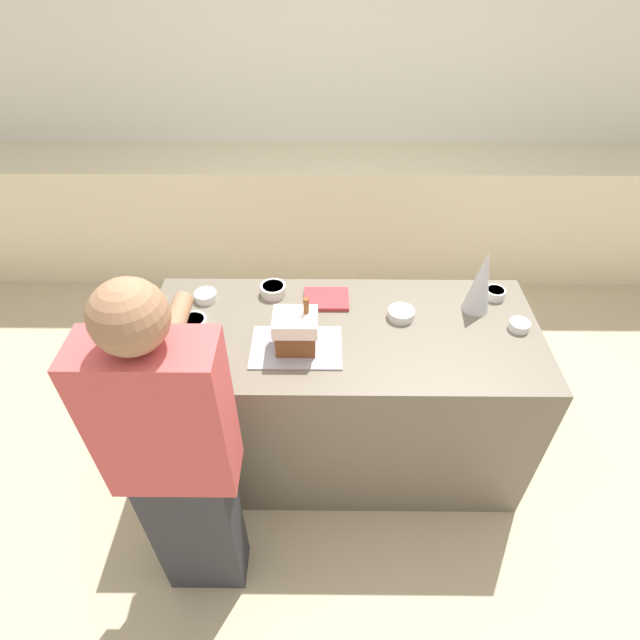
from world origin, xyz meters
TOP-DOWN VIEW (x-y plane):
  - ground_plane at (0.00, 0.00)m, footprint 12.00×12.00m
  - wall_back at (0.00, 2.20)m, footprint 8.00×0.05m
  - back_cabinet_block at (0.00, 1.88)m, footprint 6.00×0.60m
  - kitchen_island at (0.00, 0.00)m, footprint 1.83×0.79m
  - baking_tray at (-0.21, -0.12)m, footprint 0.40×0.27m
  - gingerbread_house at (-0.21, -0.12)m, footprint 0.19×0.16m
  - decorative_tree at (0.64, 0.16)m, footprint 0.13×0.13m
  - candy_bowl_near_tray_left at (-0.34, 0.27)m, footprint 0.13×0.13m
  - candy_bowl_near_tray_right at (-0.67, 0.22)m, footprint 0.11×0.11m
  - candy_bowl_far_right at (-0.69, 0.03)m, footprint 0.13×0.13m
  - candy_bowl_beside_tree at (0.81, 0.02)m, footprint 0.09×0.09m
  - candy_bowl_center_rear at (0.76, 0.25)m, footprint 0.10×0.10m
  - candy_bowl_behind_tray at (0.28, 0.09)m, footprint 0.12×0.12m
  - cookbook at (-0.07, 0.22)m, footprint 0.22×0.17m
  - person at (-0.62, -0.68)m, footprint 0.44×0.56m

SIDE VIEW (x-z plane):
  - ground_plane at x=0.00m, z-range 0.00..0.00m
  - kitchen_island at x=0.00m, z-range 0.00..0.92m
  - back_cabinet_block at x=0.00m, z-range 0.00..0.95m
  - person at x=-0.62m, z-range 0.03..1.72m
  - baking_tray at x=-0.21m, z-range 0.92..0.93m
  - cookbook at x=-0.07m, z-range 0.92..0.94m
  - candy_bowl_far_right at x=-0.69m, z-range 0.92..0.96m
  - candy_bowl_beside_tree at x=0.81m, z-range 0.92..0.96m
  - candy_bowl_near_tray_right at x=-0.67m, z-range 0.92..0.96m
  - candy_bowl_behind_tray at x=0.28m, z-range 0.92..0.96m
  - candy_bowl_center_rear at x=0.76m, z-range 0.92..0.97m
  - candy_bowl_near_tray_left at x=-0.34m, z-range 0.92..0.97m
  - gingerbread_house at x=-0.21m, z-range 0.90..1.15m
  - decorative_tree at x=0.64m, z-range 0.92..1.25m
  - wall_back at x=0.00m, z-range 0.00..2.60m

